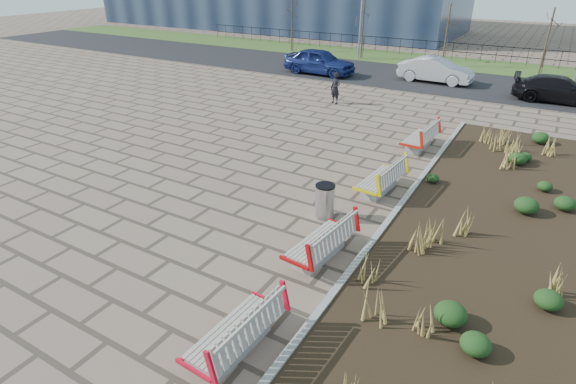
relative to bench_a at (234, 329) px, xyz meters
The scene contains 20 objects.
ground 3.37m from the bench_a, 154.31° to the left, with size 120.00×120.00×0.00m, color #715F4E.
planting_bed 7.23m from the bench_a, 63.23° to the left, with size 4.50×18.00×0.10m, color black.
planting_curb 6.52m from the bench_a, 81.87° to the left, with size 0.16×18.00×0.15m, color gray.
grass_verge_far 29.60m from the bench_a, 95.82° to the left, with size 80.00×5.00×0.04m, color #33511E.
road 23.64m from the bench_a, 97.29° to the left, with size 80.00×7.00×0.02m, color black.
bench_a is the anchor object (origin of this frame).
bench_b 3.36m from the bench_a, 90.00° to the left, with size 0.90×2.10×1.00m, color #AB0B0D, non-canonical shape.
bench_c 7.43m from the bench_a, 90.00° to the left, with size 0.90×2.10×1.00m, color yellow, non-canonical shape.
bench_d 11.70m from the bench_a, 90.00° to the left, with size 0.90×2.10×1.00m, color red, non-canonical shape.
litter_bin 5.20m from the bench_a, 98.25° to the left, with size 0.52×0.52×0.97m, color #B2B2B7.
pedestrian 16.68m from the bench_a, 108.96° to the left, with size 0.56×0.37×1.54m, color black.
car_blue 23.34m from the bench_a, 113.20° to the left, with size 1.84×4.58×1.56m, color navy.
car_silver 23.04m from the bench_a, 95.59° to the left, with size 1.49×4.28×1.41m, color #A8ACB0.
car_black 22.14m from the bench_a, 78.86° to the left, with size 1.79×4.41×1.28m, color black.
tree_a 31.75m from the bench_a, 118.23° to the left, with size 1.40×1.40×4.00m, color #4C3D2D, non-canonical shape.
tree_b 29.40m from the bench_a, 107.85° to the left, with size 1.40×1.40×4.00m, color #4C3D2D, non-canonical shape.
tree_c 28.15m from the bench_a, 96.13° to the left, with size 1.40×1.40×4.00m, color #4C3D2D, non-canonical shape.
tree_d 28.15m from the bench_a, 83.87° to the left, with size 1.40×1.40×4.00m, color #4C3D2D, non-canonical shape.
lamp_west 28.99m from the bench_a, 108.16° to the left, with size 0.24×0.60×6.00m, color gray, non-canonical shape.
railing_fence 31.09m from the bench_a, 95.54° to the left, with size 44.00×0.10×1.20m, color black, non-canonical shape.
Camera 1 is at (6.89, -6.14, 6.28)m, focal length 28.00 mm.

